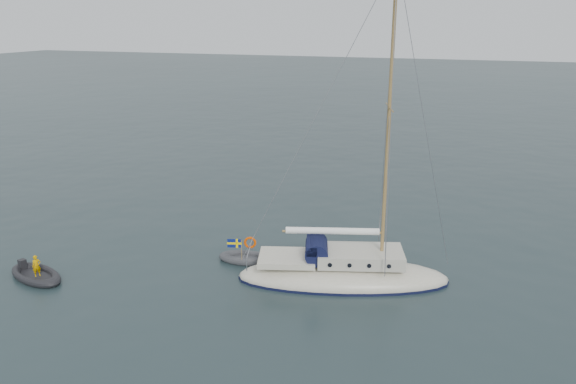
% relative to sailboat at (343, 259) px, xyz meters
% --- Properties ---
extents(ground, '(300.00, 300.00, 0.00)m').
position_rel_sailboat_xyz_m(ground, '(-2.10, 0.91, -1.11)').
color(ground, black).
rests_on(ground, ground).
extents(sailboat, '(10.32, 3.09, 14.70)m').
position_rel_sailboat_xyz_m(sailboat, '(0.00, 0.00, 0.00)').
color(sailboat, beige).
rests_on(sailboat, ground).
extents(dinghy, '(2.85, 1.29, 0.41)m').
position_rel_sailboat_xyz_m(dinghy, '(-5.15, 0.53, -0.93)').
color(dinghy, '#454549').
rests_on(dinghy, ground).
extents(rib, '(3.38, 1.54, 1.22)m').
position_rel_sailboat_xyz_m(rib, '(-13.79, -4.53, -0.91)').
color(rib, black).
rests_on(rib, ground).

